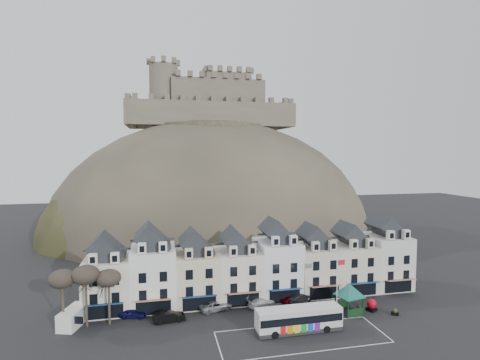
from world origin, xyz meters
name	(u,v)px	position (x,y,z in m)	size (l,w,h in m)	color
ground	(291,343)	(0.00, 0.00, 0.00)	(300.00, 300.00, 0.00)	black
coach_bay_markings	(302,337)	(2.00, 1.25, 0.00)	(22.00, 7.50, 0.01)	silver
townhouse_terrace	(259,265)	(0.15, 15.97, 5.30)	(54.40, 9.35, 11.80)	white
castle_hill	(217,231)	(1.25, 68.95, 0.11)	(100.00, 76.00, 68.00)	#343128
castle	(210,102)	(0.51, 75.93, 40.19)	(50.20, 22.20, 22.00)	brown
tree_left_far	(62,279)	(-29.00, 10.50, 6.90)	(3.61, 3.61, 8.24)	#362A22
tree_left_mid	(86,275)	(-26.00, 10.50, 7.24)	(3.78, 3.78, 8.64)	#362A22
tree_left_near	(109,279)	(-23.00, 10.50, 6.55)	(3.43, 3.43, 7.84)	#362A22
bus	(299,318)	(2.18, 2.86, 1.82)	(11.69, 2.79, 3.29)	#262628
bus_shelter	(349,290)	(11.78, 6.80, 3.48)	(6.88, 6.88, 4.48)	black
red_buoy	(372,305)	(15.45, 6.63, 0.95)	(1.65, 1.65, 1.85)	black
flagpole	(338,283)	(9.47, 6.06, 4.95)	(1.26, 0.14, 8.67)	silver
white_van	(74,317)	(-27.85, 11.23, 1.20)	(3.73, 5.70, 2.40)	white
planter_west	(359,309)	(13.32, 6.64, 0.50)	(1.15, 0.90, 1.03)	black
planter_east	(395,312)	(18.00, 4.52, 0.48)	(1.12, 0.85, 1.00)	black
car_navy	(133,313)	(-20.00, 12.00, 0.67)	(1.58, 3.92, 1.34)	#0E0D43
car_black	(169,317)	(-14.80, 9.50, 0.75)	(1.59, 4.57, 1.50)	black
car_silver	(216,305)	(-7.72, 12.00, 0.71)	(2.36, 5.05, 1.43)	#929599
car_white	(262,303)	(-0.50, 11.66, 0.66)	(1.85, 4.54, 1.32)	white
car_maroon	(292,299)	(4.55, 12.00, 0.65)	(1.53, 3.79, 1.29)	#53040E
car_charcoal	(300,298)	(6.00, 12.00, 0.76)	(1.62, 4.64, 1.53)	black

